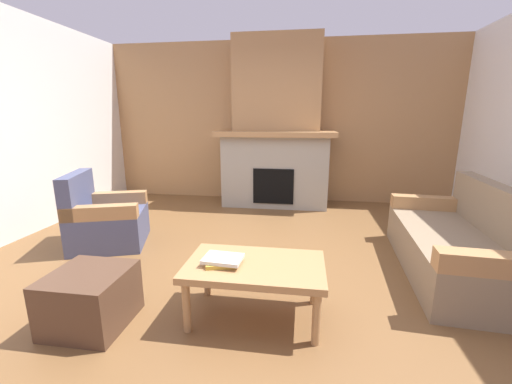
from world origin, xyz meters
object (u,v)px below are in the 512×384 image
at_px(fireplace, 276,135).
at_px(couch, 460,245).
at_px(ottoman, 91,298).
at_px(coffee_table, 255,270).
at_px(armchair, 105,220).

relative_size(fireplace, couch, 1.46).
height_order(fireplace, ottoman, fireplace).
height_order(couch, coffee_table, couch).
bearing_deg(armchair, ottoman, -60.53).
distance_m(fireplace, coffee_table, 3.31).
xyz_separation_m(fireplace, ottoman, (-1.01, -3.48, -0.96)).
relative_size(armchair, ottoman, 1.85).
xyz_separation_m(couch, ottoman, (-2.95, -1.21, -0.09)).
distance_m(fireplace, armchair, 2.89).
xyz_separation_m(couch, armchair, (-3.73, 0.17, 0.01)).
distance_m(fireplace, couch, 3.11).
distance_m(armchair, coffee_table, 2.23).
height_order(armchair, ottoman, armchair).
height_order(couch, armchair, same).
bearing_deg(fireplace, ottoman, -106.19).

